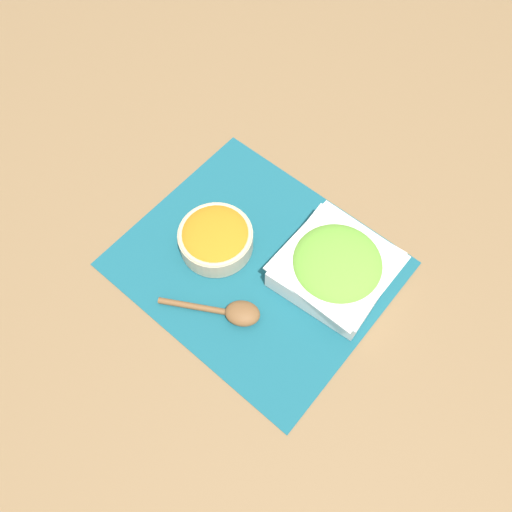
% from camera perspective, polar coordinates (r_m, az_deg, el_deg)
% --- Properties ---
extents(ground_plane, '(3.00, 3.00, 0.00)m').
position_cam_1_polar(ground_plane, '(1.00, 0.00, -0.91)').
color(ground_plane, olive).
extents(placemat, '(0.50, 0.43, 0.00)m').
position_cam_1_polar(placemat, '(0.99, 0.00, -0.86)').
color(placemat, '#195B6B').
rests_on(placemat, ground_plane).
extents(carrot_bowl, '(0.15, 0.15, 0.06)m').
position_cam_1_polar(carrot_bowl, '(0.99, -4.63, 2.14)').
color(carrot_bowl, beige).
rests_on(carrot_bowl, placemat).
extents(lettuce_bowl, '(0.21, 0.21, 0.07)m').
position_cam_1_polar(lettuce_bowl, '(0.96, 9.15, -1.19)').
color(lettuce_bowl, white).
rests_on(lettuce_bowl, placemat).
extents(wooden_spoon, '(0.19, 0.12, 0.03)m').
position_cam_1_polar(wooden_spoon, '(0.94, -2.54, -6.43)').
color(wooden_spoon, brown).
rests_on(wooden_spoon, placemat).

